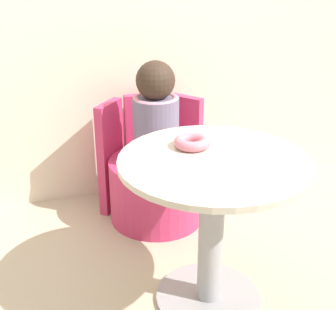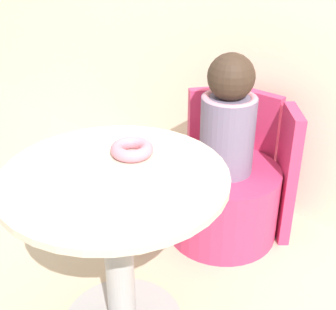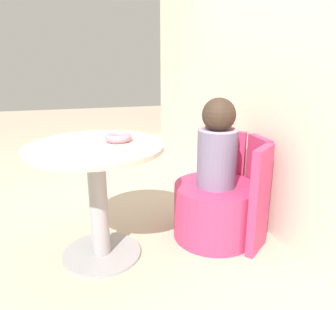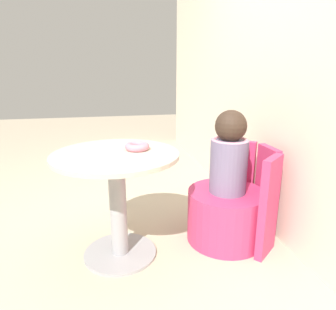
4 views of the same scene
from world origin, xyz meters
name	(u,v)px [view 1 (image 1 of 4)]	position (x,y,z in m)	size (l,w,h in m)	color
ground_plane	(196,301)	(0.00, 0.00, 0.00)	(12.00, 12.00, 0.00)	#B7A88E
round_table	(212,205)	(0.06, 0.00, 0.47)	(0.75, 0.75, 0.68)	#99999E
tub_chair	(157,189)	(0.02, 0.73, 0.18)	(0.53, 0.53, 0.36)	#C63360
booth_backrest	(147,151)	(0.02, 0.95, 0.32)	(0.62, 0.23, 0.65)	#C63360
child_figure	(156,115)	(0.02, 0.73, 0.62)	(0.24, 0.24, 0.55)	slate
donut	(192,142)	(0.01, 0.13, 0.70)	(0.15, 0.15, 0.04)	pink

